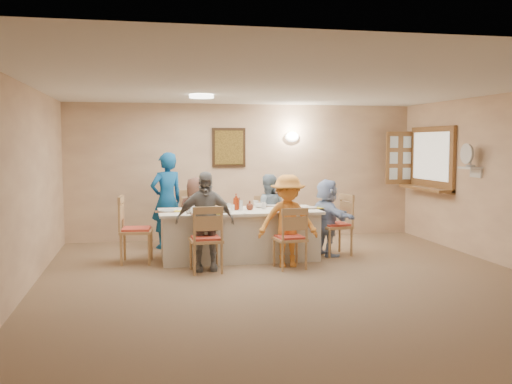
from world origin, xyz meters
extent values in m
plane|color=#836952|center=(0.00, 0.00, 0.00)|extent=(7.00, 7.00, 0.00)
plane|color=tan|center=(0.00, 3.50, 1.25)|extent=(6.50, 0.00, 6.50)
plane|color=tan|center=(0.00, -3.50, 1.25)|extent=(6.50, 0.00, 6.50)
plane|color=tan|center=(-3.25, 0.00, 1.25)|extent=(0.00, 7.00, 7.00)
plane|color=white|center=(0.00, 0.00, 2.50)|extent=(7.00, 7.00, 0.00)
cube|color=black|center=(-0.30, 3.47, 1.70)|extent=(0.62, 0.04, 0.72)
cube|color=black|center=(-0.30, 3.45, 1.70)|extent=(0.52, 0.02, 0.62)
ellipsoid|color=white|center=(0.90, 3.44, 1.90)|extent=(0.26, 0.09, 0.18)
cylinder|color=white|center=(-1.00, 1.50, 2.47)|extent=(0.36, 0.36, 0.05)
cube|color=#946035|center=(3.21, 2.40, 1.50)|extent=(0.06, 1.50, 1.15)
cube|color=#946035|center=(3.09, 2.40, 0.97)|extent=(0.30, 1.50, 0.05)
cube|color=#946035|center=(2.95, 3.16, 1.50)|extent=(0.55, 0.04, 1.00)
cube|color=white|center=(3.13, 1.05, 1.40)|extent=(0.22, 0.36, 0.03)
cube|color=silver|center=(-0.43, 1.60, 0.38)|extent=(2.45, 1.03, 0.76)
imported|color=brown|center=(-1.03, 2.28, 0.62)|extent=(0.64, 0.45, 1.23)
imported|color=#7991A6|center=(0.17, 2.28, 0.63)|extent=(0.70, 0.59, 1.27)
imported|color=gray|center=(-1.03, 0.92, 0.70)|extent=(0.86, 0.44, 1.39)
imported|color=#FD9F3D|center=(0.17, 0.92, 0.67)|extent=(0.99, 0.71, 1.33)
imported|color=#ACC4F2|center=(0.99, 1.60, 0.61)|extent=(1.28, 0.82, 1.22)
imported|color=#115192|center=(-1.48, 2.75, 0.81)|extent=(0.89, 0.85, 1.63)
cube|color=#472B19|center=(-1.03, 1.18, 0.76)|extent=(0.35, 0.26, 0.01)
cylinder|color=white|center=(-1.03, 1.18, 0.77)|extent=(0.23, 0.23, 0.01)
cube|color=yellow|center=(-0.85, 1.13, 0.77)|extent=(0.14, 0.14, 0.01)
cube|color=#472B19|center=(0.17, 1.18, 0.76)|extent=(0.34, 0.26, 0.01)
cylinder|color=white|center=(0.17, 1.18, 0.77)|extent=(0.23, 0.23, 0.01)
cube|color=yellow|center=(0.35, 1.13, 0.77)|extent=(0.13, 0.13, 0.01)
cube|color=#472B19|center=(-1.03, 2.02, 0.76)|extent=(0.34, 0.25, 0.01)
cylinder|color=white|center=(-1.03, 2.02, 0.77)|extent=(0.22, 0.22, 0.01)
cube|color=yellow|center=(-0.85, 1.97, 0.77)|extent=(0.15, 0.15, 0.01)
cube|color=#472B19|center=(0.17, 2.02, 0.76)|extent=(0.33, 0.24, 0.01)
cylinder|color=white|center=(0.17, 2.02, 0.77)|extent=(0.23, 0.23, 0.01)
cube|color=yellow|center=(0.35, 1.97, 0.77)|extent=(0.14, 0.14, 0.01)
cube|color=#472B19|center=(-1.53, 1.60, 0.76)|extent=(0.35, 0.26, 0.01)
cylinder|color=white|center=(-1.53, 1.60, 0.77)|extent=(0.25, 0.25, 0.02)
cube|color=yellow|center=(-1.35, 1.55, 0.77)|extent=(0.14, 0.14, 0.01)
cube|color=#472B19|center=(0.69, 1.60, 0.76)|extent=(0.36, 0.27, 0.01)
cylinder|color=white|center=(0.69, 1.60, 0.77)|extent=(0.25, 0.25, 0.02)
cube|color=yellow|center=(0.87, 1.55, 0.77)|extent=(0.14, 0.14, 0.01)
imported|color=white|center=(-1.22, 1.28, 0.80)|extent=(0.11, 0.11, 0.08)
imported|color=white|center=(-0.06, 2.11, 0.80)|extent=(0.12, 0.12, 0.09)
imported|color=white|center=(-0.70, 1.34, 0.79)|extent=(0.41, 0.41, 0.06)
imported|color=white|center=(-0.04, 1.85, 0.79)|extent=(0.34, 0.34, 0.07)
imported|color=#A12C0D|center=(-0.47, 1.60, 0.89)|extent=(0.12, 0.12, 0.26)
imported|color=#5F2A19|center=(-0.40, 1.70, 0.85)|extent=(0.11, 0.11, 0.18)
imported|color=#5F2A19|center=(-0.27, 1.55, 0.83)|extent=(0.16, 0.16, 0.15)
cylinder|color=silver|center=(-0.58, 1.65, 0.82)|extent=(0.06, 0.06, 0.10)
camera|label=1|loc=(-1.87, -6.97, 1.80)|focal=40.00mm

